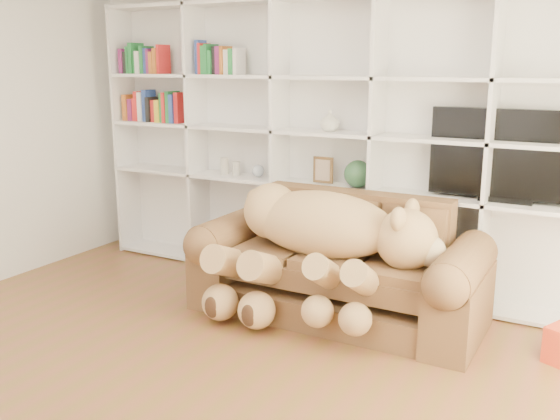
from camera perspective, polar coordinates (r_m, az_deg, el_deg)
The scene contains 13 objects.
floor at distance 3.74m, azimuth -11.70°, elevation -16.96°, with size 5.00×5.00×0.00m, color brown.
wall_back at distance 5.39m, azimuth 5.17°, elevation 7.76°, with size 5.00×0.02×2.70m, color white.
bookshelf at distance 5.37m, azimuth 2.21°, elevation 7.32°, with size 4.43×0.35×2.40m.
sofa at distance 4.72m, azimuth 5.36°, elevation -5.65°, with size 2.13×0.92×0.90m.
teddy_bear at distance 4.51m, azimuth 3.47°, elevation -2.64°, with size 1.64×0.89×0.95m.
throw_pillow at distance 5.03m, azimuth -0.44°, elevation -0.97°, with size 0.34×0.11×0.34m, color #5E1018.
tv at distance 4.87m, azimuth 20.28°, elevation 4.64°, with size 1.15×0.18×0.68m.
picture_frame at distance 5.27m, azimuth 3.97°, elevation 3.68°, with size 0.18×0.03×0.22m, color #51371C.
green_vase at distance 5.15m, azimuth 7.12°, elevation 3.29°, with size 0.23×0.23×0.23m, color #2A5333.
figurine_tall at distance 5.77m, azimuth -5.10°, elevation 4.03°, with size 0.08×0.08×0.15m, color beige.
figurine_short at distance 5.70m, azimuth -4.02°, elevation 3.81°, with size 0.07×0.07×0.13m, color beige.
snow_globe at distance 5.58m, azimuth -2.02°, elevation 3.60°, with size 0.11×0.11×0.11m, color silver.
shelf_vase at distance 5.20m, azimuth 4.57°, elevation 8.14°, with size 0.17×0.17×0.17m, color beige.
Camera 1 is at (2.16, -2.41, 1.87)m, focal length 40.00 mm.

